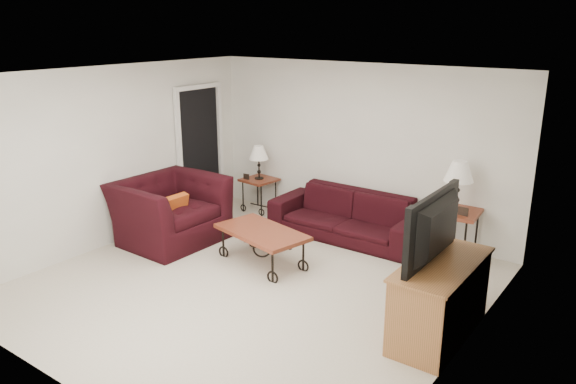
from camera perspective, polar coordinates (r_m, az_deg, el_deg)
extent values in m
plane|color=beige|center=(6.86, -3.48, -9.42)|extent=(5.00, 5.00, 0.00)
cube|color=silver|center=(8.42, 7.22, 4.54)|extent=(5.00, 0.02, 2.50)
cube|color=silver|center=(4.85, -22.85, -6.14)|extent=(5.00, 0.02, 2.50)
cube|color=silver|center=(8.17, -17.38, 3.52)|extent=(0.02, 5.00, 2.50)
cube|color=silver|center=(5.25, 17.97, -3.87)|extent=(0.02, 5.00, 2.50)
plane|color=white|center=(6.17, -3.90, 11.87)|extent=(5.00, 5.00, 0.00)
cube|color=black|center=(9.25, -9.01, 4.13)|extent=(0.08, 0.94, 2.04)
imported|color=black|center=(8.20, 6.13, -2.40)|extent=(2.30, 0.90, 0.67)
cube|color=brown|center=(9.33, -2.95, -0.29)|extent=(0.57, 0.57, 0.56)
cube|color=brown|center=(7.78, 16.58, -4.15)|extent=(0.67, 0.67, 0.67)
cube|color=black|center=(9.21, -4.29, 1.59)|extent=(0.11, 0.02, 0.09)
cube|color=black|center=(7.47, 17.52, -1.92)|extent=(0.14, 0.03, 0.11)
cube|color=brown|center=(7.32, -2.67, -5.64)|extent=(1.36, 0.93, 0.46)
imported|color=black|center=(8.16, -12.00, -1.89)|extent=(1.27, 1.44, 0.92)
cube|color=#CA4219|center=(8.00, -11.56, -1.77)|extent=(0.12, 0.42, 0.41)
cube|color=#AE6B40|center=(5.84, 15.30, -10.58)|extent=(0.56, 1.34, 0.80)
imported|color=black|center=(5.55, 15.70, -3.68)|extent=(0.16, 1.20, 0.69)
ellipsoid|color=black|center=(7.35, 13.03, -6.34)|extent=(0.36, 0.31, 0.38)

